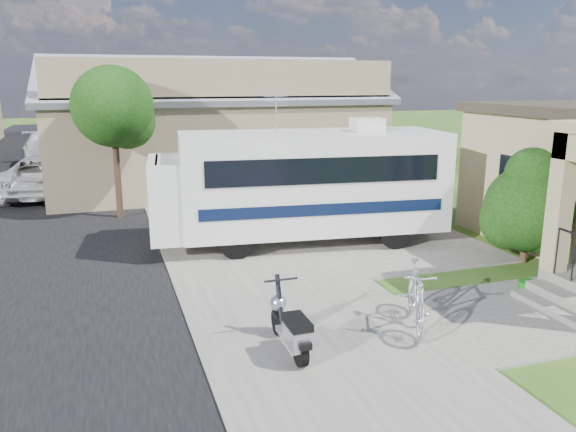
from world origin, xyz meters
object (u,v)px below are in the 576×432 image
object	(u,v)px
scooter	(291,328)
van	(50,152)
motorhome	(302,182)
shrub	(529,204)
bicycle	(416,300)
pickup_truck	(50,174)
garden_hose	(529,287)

from	to	relation	value
scooter	van	xyz separation A→B (m)	(-4.88, 20.99, 0.38)
motorhome	shrub	xyz separation A→B (m)	(4.46, -3.00, -0.25)
bicycle	motorhome	bearing A→B (deg)	114.48
van	scooter	bearing A→B (deg)	-86.57
shrub	motorhome	bearing A→B (deg)	146.10
bicycle	pickup_truck	distance (m)	15.87
pickup_truck	garden_hose	bearing A→B (deg)	136.85
shrub	garden_hose	xyz separation A→B (m)	(-1.26, -1.63, -1.28)
pickup_truck	van	xyz separation A→B (m)	(-0.45, 6.40, 0.08)
scooter	pickup_truck	world-z (taller)	pickup_truck
scooter	garden_hose	distance (m)	5.51
motorhome	garden_hose	distance (m)	5.83
pickup_truck	garden_hose	world-z (taller)	pickup_truck
shrub	van	world-z (taller)	shrub
scooter	garden_hose	bearing A→B (deg)	11.20
scooter	shrub	bearing A→B (deg)	22.08
bicycle	garden_hose	world-z (taller)	bicycle
garden_hose	scooter	bearing A→B (deg)	-168.87
garden_hose	shrub	bearing A→B (deg)	52.26
bicycle	garden_hose	xyz separation A→B (m)	(3.12, 0.86, -0.46)
shrub	bicycle	size ratio (longest dim) A/B	1.46
pickup_truck	van	size ratio (longest dim) A/B	0.94
motorhome	bicycle	distance (m)	5.59
motorhome	scooter	distance (m)	6.21
bicycle	van	bearing A→B (deg)	132.64
shrub	bicycle	xyz separation A→B (m)	(-4.38, -2.49, -0.82)
garden_hose	van	bearing A→B (deg)	117.28
scooter	garden_hose	xyz separation A→B (m)	(5.40, 1.06, -0.37)
van	garden_hose	distance (m)	22.43
shrub	garden_hose	world-z (taller)	shrub
motorhome	scooter	size ratio (longest dim) A/B	4.81
bicycle	van	size ratio (longest dim) A/B	0.32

